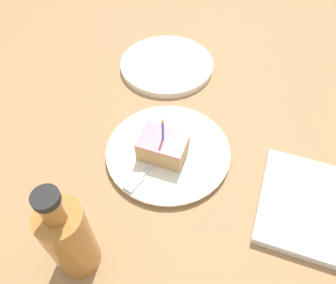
% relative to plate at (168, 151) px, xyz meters
% --- Properties ---
extents(ground_plane, '(2.40, 2.40, 0.04)m').
position_rel_plate_xyz_m(ground_plane, '(0.03, 0.02, -0.03)').
color(ground_plane, '#9E754C').
rests_on(ground_plane, ground).
extents(plate, '(0.29, 0.29, 0.02)m').
position_rel_plate_xyz_m(plate, '(0.00, 0.00, 0.00)').
color(plate, white).
rests_on(plate, ground_plane).
extents(cake_slice, '(0.08, 0.10, 0.12)m').
position_rel_plate_xyz_m(cake_slice, '(0.02, -0.01, 0.04)').
color(cake_slice, tan).
rests_on(cake_slice, plate).
extents(fork, '(0.19, 0.08, 0.00)m').
position_rel_plate_xyz_m(fork, '(0.05, -0.02, 0.01)').
color(fork, silver).
rests_on(fork, plate).
extents(bottle, '(0.08, 0.08, 0.24)m').
position_rel_plate_xyz_m(bottle, '(0.29, -0.07, 0.09)').
color(bottle, '#B27233').
rests_on(bottle, ground_plane).
extents(side_plate, '(0.27, 0.27, 0.02)m').
position_rel_plate_xyz_m(side_plate, '(-0.30, -0.11, -0.00)').
color(side_plate, white).
rests_on(side_plate, ground_plane).
extents(marble_board, '(0.23, 0.17, 0.02)m').
position_rel_plate_xyz_m(marble_board, '(0.04, 0.31, 0.00)').
color(marble_board, silver).
rests_on(marble_board, ground_plane).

